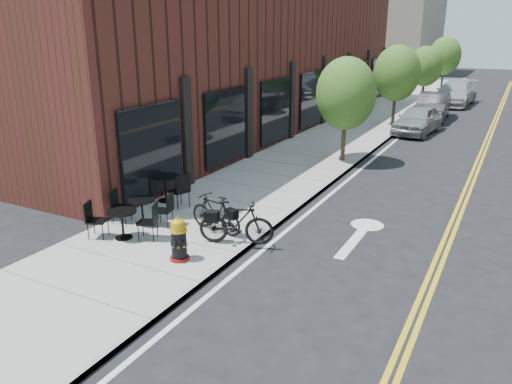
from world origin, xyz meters
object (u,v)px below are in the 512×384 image
Objects in this scene: bistro_set_b at (142,208)px; parked_car_c at (455,93)px; bistro_set_a at (122,221)px; parked_car_a at (418,120)px; fire_hydrant at (179,240)px; parked_car_b at (433,106)px; bistro_set_c at (165,185)px; bicycle_left at (216,213)px; bicycle_right at (236,223)px.

bistro_set_b is 0.30× the size of parked_car_c.
bistro_set_a is 16.90m from parked_car_a.
fire_hydrant is 21.23m from parked_car_b.
bistro_set_c is (-0.56, 1.69, 0.07)m from bistro_set_b.
fire_hydrant is 16.90m from parked_car_a.
parked_car_a reaches higher than bistro_set_c.
parked_car_c is (0.35, 10.59, 0.09)m from parked_car_a.
fire_hydrant is 0.62× the size of bicycle_left.
parked_car_a is (3.67, 16.49, 0.11)m from bistro_set_a.
fire_hydrant is 0.59× the size of bistro_set_a.
parked_car_c is (4.77, 24.46, 0.15)m from bistro_set_c.
bicycle_left is 0.36× the size of parked_car_b.
bicycle_left is 0.91× the size of bicycle_right.
bistro_set_c reaches higher than bicycle_left.
bistro_set_a is at bearing -92.73° from bistro_set_b.
parked_car_a reaches higher than bistro_set_a.
parked_car_a is 10.60m from parked_car_c.
parked_car_b is (3.84, 19.90, 0.18)m from bistro_set_b.
fire_hydrant is 0.18× the size of parked_car_c.
fire_hydrant reaches higher than bistro_set_b.
bicycle_left is 0.30× the size of parked_car_c.
parked_car_c is (4.21, 26.15, 0.22)m from bistro_set_b.
bistro_set_b is at bearing -103.59° from parked_car_b.
fire_hydrant is 1.90m from bistro_set_a.
fire_hydrant is 0.25× the size of parked_car_a.
bicycle_left is at bearing -1.36° from bistro_set_b.
parked_car_a is at bearing -176.08° from bicycle_left.
parked_car_a is at bearing 54.58° from bistro_set_a.
bistro_set_a reaches higher than bistro_set_b.
parked_car_a is at bearing 98.14° from fire_hydrant.
bistro_set_c is at bearing 94.25° from bistro_set_b.
parked_car_c reaches higher than bicycle_right.
parked_car_c is (4.02, 27.08, 0.20)m from bistro_set_a.
parked_car_b is (1.10, 19.86, 0.09)m from bicycle_right.
bistro_set_a is at bearing -175.24° from fire_hydrant.
bicycle_left is 0.98× the size of bistro_set_b.
parked_car_a is (3.86, 15.56, 0.13)m from bistro_set_b.
bistro_set_b is 1.78m from bistro_set_c.
parked_car_b is at bearing 99.44° from fire_hydrant.
parked_car_b is (-0.02, 4.35, 0.06)m from parked_car_a.
bicycle_right reaches higher than bistro_set_b.
parked_car_b is (1.91, 19.46, 0.13)m from bicycle_left.
bistro_set_c is (-0.75, 2.62, 0.05)m from bistro_set_a.
parked_car_b is at bearing 95.34° from bistro_set_c.
bistro_set_b is at bearing -52.66° from bistro_set_c.
bistro_set_c is (-3.30, 1.64, -0.03)m from bicycle_right.
bicycle_right is at bearing -13.16° from bistro_set_b.
parked_car_a is 0.89× the size of parked_car_b.
parked_car_b reaches higher than bicycle_left.
bicycle_left is 19.56m from parked_car_b.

